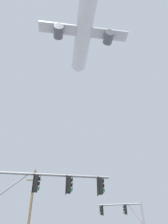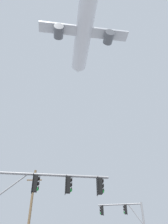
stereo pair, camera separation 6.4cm
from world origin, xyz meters
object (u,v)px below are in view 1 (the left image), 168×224
at_px(signal_pole_far, 128,220).
at_px(utility_pole, 30,214).
at_px(signal_pole_near, 39,194).
at_px(airplane, 83,33).

bearing_deg(signal_pole_far, utility_pole, 173.75).
xyz_separation_m(signal_pole_far, utility_pole, (-10.63, 1.17, 0.83)).
height_order(signal_pole_far, utility_pole, utility_pole).
distance_m(signal_pole_near, signal_pole_far, 14.14).
relative_size(signal_pole_far, utility_pole, 0.61).
distance_m(signal_pole_far, airplane, 45.24).
xyz_separation_m(utility_pole, airplane, (5.63, 7.83, 43.23)).
relative_size(signal_pole_far, airplane, 0.22).
relative_size(signal_pole_near, airplane, 0.23).
bearing_deg(airplane, utility_pole, -125.72).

